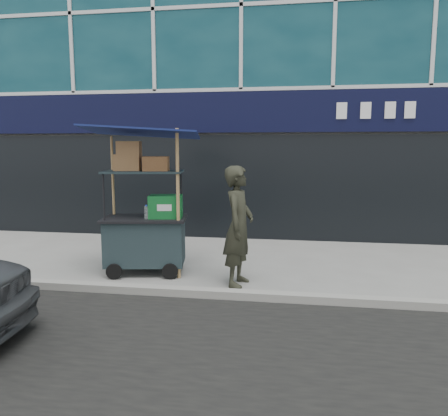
# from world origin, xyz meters

# --- Properties ---
(ground) EXTENTS (80.00, 80.00, 0.00)m
(ground) POSITION_xyz_m (0.00, 0.00, 0.00)
(ground) COLOR gray
(ground) RESTS_ON ground
(curb) EXTENTS (80.00, 0.18, 0.12)m
(curb) POSITION_xyz_m (0.00, -0.20, 0.06)
(curb) COLOR gray
(curb) RESTS_ON ground
(building) EXTENTS (16.00, 6.20, 12.00)m
(building) POSITION_xyz_m (0.00, 6.95, 6.02)
(building) COLOR gray
(building) RESTS_ON ground
(vendor_cart) EXTENTS (2.02, 1.58, 2.47)m
(vendor_cart) POSITION_xyz_m (-1.23, 0.86, 0.87)
(vendor_cart) COLOR #18282A
(vendor_cart) RESTS_ON ground
(vendor_man) EXTENTS (0.55, 0.74, 1.85)m
(vendor_man) POSITION_xyz_m (0.39, 0.46, 0.92)
(vendor_man) COLOR #28291E
(vendor_man) RESTS_ON ground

